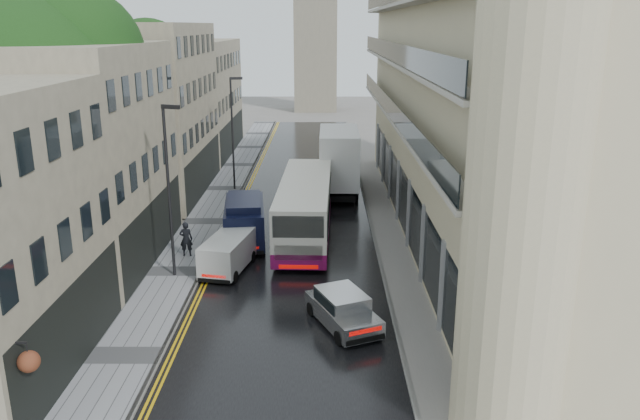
# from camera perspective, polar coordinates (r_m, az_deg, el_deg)

# --- Properties ---
(road) EXTENTS (9.00, 85.00, 0.02)m
(road) POSITION_cam_1_polar(r_m,az_deg,el_deg) (39.24, -1.99, -1.19)
(road) COLOR black
(road) RESTS_ON ground
(left_sidewalk) EXTENTS (2.70, 85.00, 0.12)m
(left_sidewalk) POSITION_cam_1_polar(r_m,az_deg,el_deg) (39.88, -10.42, -1.09)
(left_sidewalk) COLOR gray
(left_sidewalk) RESTS_ON ground
(right_sidewalk) EXTENTS (1.80, 85.00, 0.12)m
(right_sidewalk) POSITION_cam_1_polar(r_m,az_deg,el_deg) (39.39, 5.88, -1.12)
(right_sidewalk) COLOR slate
(right_sidewalk) RESTS_ON ground
(old_shop_row) EXTENTS (4.50, 56.00, 12.00)m
(old_shop_row) POSITION_cam_1_polar(r_m,az_deg,el_deg) (41.76, -15.14, 7.78)
(old_shop_row) COLOR gray
(old_shop_row) RESTS_ON ground
(modern_block) EXTENTS (8.00, 40.00, 14.00)m
(modern_block) POSITION_cam_1_polar(r_m,az_deg,el_deg) (37.23, 14.03, 8.41)
(modern_block) COLOR #B8AD89
(modern_block) RESTS_ON ground
(tree_near) EXTENTS (10.56, 10.56, 13.89)m
(tree_near) POSITION_cam_1_polar(r_m,az_deg,el_deg) (33.36, -24.79, 6.39)
(tree_near) COLOR black
(tree_near) RESTS_ON ground
(tree_far) EXTENTS (9.24, 9.24, 12.46)m
(tree_far) POSITION_cam_1_polar(r_m,az_deg,el_deg) (45.35, -17.57, 8.54)
(tree_far) COLOR black
(tree_far) RESTS_ON ground
(cream_bus) EXTENTS (3.13, 12.35, 3.35)m
(cream_bus) POSITION_cam_1_polar(r_m,az_deg,el_deg) (33.13, -3.91, -1.53)
(cream_bus) COLOR silver
(cream_bus) RESTS_ON road
(white_lorry) EXTENTS (2.82, 9.14, 4.79)m
(white_lorry) POSITION_cam_1_polar(r_m,az_deg,el_deg) (43.77, 0.12, 3.96)
(white_lorry) COLOR white
(white_lorry) RESTS_ON road
(silver_hatchback) EXTENTS (3.23, 4.40, 1.51)m
(silver_hatchback) POSITION_cam_1_polar(r_m,az_deg,el_deg) (24.47, 1.82, -10.65)
(silver_hatchback) COLOR #B9BABE
(silver_hatchback) RESTS_ON road
(white_van) EXTENTS (2.51, 4.31, 1.83)m
(white_van) POSITION_cam_1_polar(r_m,az_deg,el_deg) (30.78, -10.72, -4.74)
(white_van) COLOR silver
(white_van) RESTS_ON road
(navy_van) EXTENTS (2.74, 5.60, 2.75)m
(navy_van) POSITION_cam_1_polar(r_m,az_deg,el_deg) (33.87, -8.63, -1.81)
(navy_van) COLOR black
(navy_van) RESTS_ON road
(pedestrian) EXTENTS (0.73, 0.51, 1.88)m
(pedestrian) POSITION_cam_1_polar(r_m,az_deg,el_deg) (33.87, -12.15, -2.61)
(pedestrian) COLOR black
(pedestrian) RESTS_ON left_sidewalk
(lamp_post_near) EXTENTS (0.95, 0.54, 8.33)m
(lamp_post_near) POSITION_cam_1_polar(r_m,az_deg,el_deg) (30.48, -13.64, 1.49)
(lamp_post_near) COLOR black
(lamp_post_near) RESTS_ON left_sidewalk
(lamp_post_far) EXTENTS (0.95, 0.41, 8.22)m
(lamp_post_far) POSITION_cam_1_polar(r_m,az_deg,el_deg) (46.59, -8.00, 6.84)
(lamp_post_far) COLOR black
(lamp_post_far) RESTS_ON left_sidewalk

